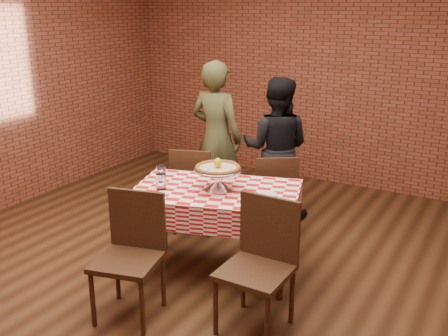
{
  "coord_description": "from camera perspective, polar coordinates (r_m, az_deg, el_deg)",
  "views": [
    {
      "loc": [
        2.15,
        -3.21,
        2.24
      ],
      "look_at": [
        0.07,
        0.34,
        0.92
      ],
      "focal_mm": 41.76,
      "sensor_mm": 36.0,
      "label": 1
    }
  ],
  "objects": [
    {
      "name": "ground",
      "position": [
        4.47,
        -3.08,
        -12.29
      ],
      "size": [
        6.0,
        6.0,
        0.0
      ],
      "primitive_type": "plane",
      "color": "black",
      "rests_on": "ground"
    },
    {
      "name": "back_wall",
      "position": [
        6.62,
        11.34,
        10.66
      ],
      "size": [
        5.5,
        0.0,
        5.5
      ],
      "primitive_type": "plane",
      "rotation": [
        1.57,
        0.0,
        0.0
      ],
      "color": "brown",
      "rests_on": "ground"
    },
    {
      "name": "table",
      "position": [
        4.45,
        -0.85,
        -6.96
      ],
      "size": [
        1.51,
        1.16,
        0.75
      ],
      "primitive_type": "cube",
      "rotation": [
        0.0,
        0.0,
        0.3
      ],
      "color": "#422917",
      "rests_on": "ground"
    },
    {
      "name": "tablecloth",
      "position": [
        4.34,
        -0.87,
        -3.75
      ],
      "size": [
        1.56,
        1.21,
        0.23
      ],
      "primitive_type": null,
      "rotation": [
        0.0,
        0.0,
        0.3
      ],
      "color": "red",
      "rests_on": "table"
    },
    {
      "name": "pizza_stand",
      "position": [
        4.26,
        -0.68,
        -1.25
      ],
      "size": [
        0.55,
        0.55,
        0.18
      ],
      "primitive_type": null,
      "rotation": [
        0.0,
        0.0,
        0.52
      ],
      "color": "silver",
      "rests_on": "tablecloth"
    },
    {
      "name": "pizza",
      "position": [
        4.23,
        -0.68,
        -0.03
      ],
      "size": [
        0.51,
        0.51,
        0.03
      ],
      "primitive_type": "cylinder",
      "rotation": [
        0.0,
        0.0,
        0.52
      ],
      "color": "beige",
      "rests_on": "pizza_stand"
    },
    {
      "name": "lemon",
      "position": [
        4.21,
        -0.69,
        0.58
      ],
      "size": [
        0.09,
        0.09,
        0.08
      ],
      "primitive_type": "ellipsoid",
      "rotation": [
        0.0,
        0.0,
        0.52
      ],
      "color": "yellow",
      "rests_on": "pizza"
    },
    {
      "name": "water_glass_left",
      "position": [
        4.31,
        -6.9,
        -1.48
      ],
      "size": [
        0.1,
        0.1,
        0.13
      ],
      "primitive_type": "cylinder",
      "rotation": [
        0.0,
        0.0,
        0.3
      ],
      "color": "white",
      "rests_on": "tablecloth"
    },
    {
      "name": "water_glass_right",
      "position": [
        4.51,
        -6.88,
        -0.58
      ],
      "size": [
        0.1,
        0.1,
        0.13
      ],
      "primitive_type": "cylinder",
      "rotation": [
        0.0,
        0.0,
        0.3
      ],
      "color": "white",
      "rests_on": "tablecloth"
    },
    {
      "name": "side_plate",
      "position": [
        4.18,
        4.77,
        -2.91
      ],
      "size": [
        0.2,
        0.2,
        0.01
      ],
      "primitive_type": "cylinder",
      "rotation": [
        0.0,
        0.0,
        0.3
      ],
      "color": "white",
      "rests_on": "tablecloth"
    },
    {
      "name": "sweetener_packet_a",
      "position": [
        4.04,
        5.89,
        -3.75
      ],
      "size": [
        0.06,
        0.05,
        0.0
      ],
      "primitive_type": "cube",
      "rotation": [
        0.0,
        0.0,
        0.25
      ],
      "color": "white",
      "rests_on": "tablecloth"
    },
    {
      "name": "sweetener_packet_b",
      "position": [
        4.08,
        7.28,
        -3.55
      ],
      "size": [
        0.06,
        0.05,
        0.0
      ],
      "primitive_type": "cube",
      "rotation": [
        0.0,
        0.0,
        0.49
      ],
      "color": "white",
      "rests_on": "tablecloth"
    },
    {
      "name": "condiment_caddy",
      "position": [
        4.56,
        0.57,
        -0.15
      ],
      "size": [
        0.13,
        0.12,
        0.15
      ],
      "primitive_type": "cube",
      "rotation": [
        0.0,
        0.0,
        0.37
      ],
      "color": "silver",
      "rests_on": "tablecloth"
    },
    {
      "name": "chair_near_left",
      "position": [
        3.87,
        -10.56,
        -9.85
      ],
      "size": [
        0.54,
        0.54,
        0.92
      ],
      "primitive_type": null,
      "rotation": [
        0.0,
        0.0,
        0.25
      ],
      "color": "#422917",
      "rests_on": "ground"
    },
    {
      "name": "chair_near_right",
      "position": [
        3.67,
        3.42,
        -11.03
      ],
      "size": [
        0.46,
        0.46,
        0.94
      ],
      "primitive_type": null,
      "rotation": [
        0.0,
        0.0,
        -0.01
      ],
      "color": "#422917",
      "rests_on": "ground"
    },
    {
      "name": "chair_far_left",
      "position": [
        5.25,
        -3.19,
        -2.2
      ],
      "size": [
        0.52,
        0.52,
        0.89
      ],
      "primitive_type": null,
      "rotation": [
        0.0,
        0.0,
        3.48
      ],
      "color": "#422917",
      "rests_on": "ground"
    },
    {
      "name": "chair_far_right",
      "position": [
        5.07,
        5.43,
        -3.05
      ],
      "size": [
        0.55,
        0.55,
        0.87
      ],
      "primitive_type": null,
      "rotation": [
        0.0,
        0.0,
        3.74
      ],
      "color": "#422917",
      "rests_on": "ground"
    },
    {
      "name": "diner_olive",
      "position": [
        5.64,
        -0.84,
        3.36
      ],
      "size": [
        0.62,
        0.42,
        1.66
      ],
      "primitive_type": "imported",
      "rotation": [
        0.0,
        0.0,
        3.1
      ],
      "color": "#434425",
      "rests_on": "ground"
    },
    {
      "name": "diner_black",
      "position": [
        5.53,
        5.71,
        2.17
      ],
      "size": [
        0.86,
        0.74,
        1.51
      ],
      "primitive_type": "imported",
      "rotation": [
        0.0,
        0.0,
        3.4
      ],
      "color": "black",
      "rests_on": "ground"
    }
  ]
}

